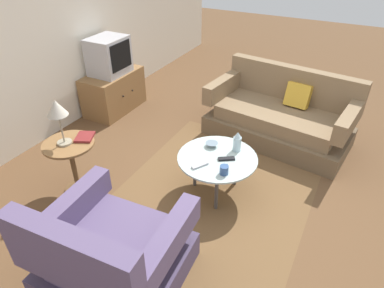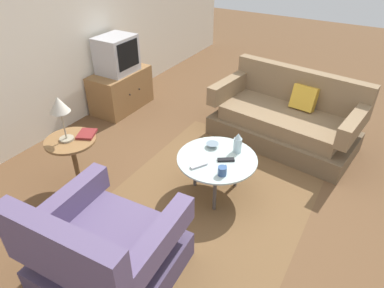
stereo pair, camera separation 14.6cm
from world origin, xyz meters
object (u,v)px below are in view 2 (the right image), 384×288
at_px(coffee_table, 217,161).
at_px(television, 117,54).
at_px(armchair, 105,253).
at_px(table_lamp, 59,107).
at_px(mug, 222,171).
at_px(side_table, 73,153).
at_px(tv_remote_dark, 226,160).
at_px(vase, 238,143).
at_px(bowl, 212,145).
at_px(couch, 285,120).
at_px(tv_stand, 121,90).
at_px(tv_remote_silver, 199,166).
at_px(book, 87,134).

height_order(coffee_table, television, television).
xyz_separation_m(armchair, table_lamp, (0.68, 1.06, 0.64)).
bearing_deg(mug, armchair, 159.70).
xyz_separation_m(side_table, tv_remote_dark, (0.63, -1.39, 0.03)).
bearing_deg(vase, armchair, 166.02).
height_order(table_lamp, tv_remote_dark, table_lamp).
xyz_separation_m(vase, bowl, (-0.05, 0.25, -0.08)).
bearing_deg(couch, table_lamp, 59.22).
xyz_separation_m(tv_stand, tv_remote_dark, (-1.01, -2.18, 0.17)).
distance_m(table_lamp, tv_remote_silver, 1.39).
bearing_deg(couch, vase, 90.22).
relative_size(armchair, tv_remote_dark, 6.29).
bearing_deg(armchair, side_table, 143.02).
distance_m(table_lamp, mug, 1.60).
height_order(coffee_table, table_lamp, table_lamp).
xyz_separation_m(couch, tv_remote_dark, (-1.35, 0.18, 0.16)).
bearing_deg(mug, tv_remote_dark, 17.00).
distance_m(coffee_table, side_table, 1.44).
bearing_deg(tv_stand, tv_remote_silver, -121.37).
relative_size(vase, mug, 1.69).
bearing_deg(book, television, 5.56).
bearing_deg(armchair, tv_remote_dark, 72.10).
bearing_deg(table_lamp, couch, -38.46).
distance_m(television, mug, 2.58).
distance_m(coffee_table, table_lamp, 1.56).
bearing_deg(table_lamp, tv_remote_dark, -65.18).
relative_size(side_table, table_lamp, 1.27).
distance_m(couch, side_table, 2.53).
relative_size(side_table, tv_stand, 0.64).
xyz_separation_m(television, tv_remote_dark, (-1.01, -2.19, -0.37)).
bearing_deg(side_table, tv_remote_silver, -70.75).
distance_m(tv_remote_dark, tv_remote_silver, 0.28).
bearing_deg(tv_remote_dark, vase, -131.67).
height_order(television, book, television).
relative_size(tv_remote_dark, book, 0.67).
distance_m(side_table, book, 0.24).
height_order(side_table, table_lamp, table_lamp).
bearing_deg(tv_remote_silver, vase, 3.53).
bearing_deg(mug, tv_remote_silver, 90.85).
bearing_deg(bowl, mug, -140.99).
height_order(couch, television, television).
height_order(vase, mug, vase).
relative_size(couch, side_table, 3.16).
distance_m(armchair, couch, 2.73).
distance_m(vase, tv_remote_dark, 0.22).
bearing_deg(television, bowl, -113.76).
bearing_deg(couch, television, 15.87).
distance_m(television, tv_remote_silver, 2.38).
xyz_separation_m(tv_stand, bowl, (-0.86, -1.96, 0.18)).
xyz_separation_m(mug, tv_remote_dark, (0.21, 0.06, -0.03)).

